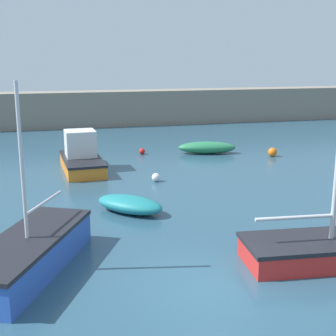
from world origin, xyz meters
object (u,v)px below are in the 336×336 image
(rowboat_white_midwater, at_px, (130,204))
(mooring_buoy_red, at_px, (142,151))
(cabin_cruiser_white, at_px, (81,157))
(sailboat_twin_hulled, at_px, (29,254))
(open_tender_yellow, at_px, (207,148))
(sailboat_tall_mast, at_px, (330,249))
(mooring_buoy_white, at_px, (156,177))
(mooring_buoy_orange, at_px, (272,152))

(rowboat_white_midwater, relative_size, mooring_buoy_red, 7.97)
(cabin_cruiser_white, height_order, mooring_buoy_red, cabin_cruiser_white)
(cabin_cruiser_white, bearing_deg, sailboat_twin_hulled, -14.42)
(open_tender_yellow, height_order, sailboat_twin_hulled, sailboat_twin_hulled)
(sailboat_tall_mast, height_order, rowboat_white_midwater, sailboat_tall_mast)
(open_tender_yellow, height_order, mooring_buoy_white, open_tender_yellow)
(sailboat_tall_mast, bearing_deg, mooring_buoy_orange, 74.97)
(sailboat_twin_hulled, bearing_deg, mooring_buoy_orange, 157.71)
(sailboat_tall_mast, bearing_deg, cabin_cruiser_white, 120.37)
(rowboat_white_midwater, bearing_deg, open_tender_yellow, -78.89)
(open_tender_yellow, xyz_separation_m, mooring_buoy_white, (-4.57, -5.67, -0.17))
(sailboat_tall_mast, relative_size, mooring_buoy_orange, 10.24)
(cabin_cruiser_white, bearing_deg, mooring_buoy_white, 42.37)
(rowboat_white_midwater, bearing_deg, cabin_cruiser_white, -35.62)
(sailboat_tall_mast, distance_m, mooring_buoy_red, 16.60)
(mooring_buoy_white, height_order, mooring_buoy_red, mooring_buoy_white)
(rowboat_white_midwater, distance_m, mooring_buoy_red, 10.94)
(sailboat_tall_mast, height_order, mooring_buoy_orange, sailboat_tall_mast)
(sailboat_twin_hulled, distance_m, mooring_buoy_red, 16.16)
(cabin_cruiser_white, bearing_deg, rowboat_white_midwater, 6.57)
(cabin_cruiser_white, height_order, mooring_buoy_white, cabin_cruiser_white)
(mooring_buoy_red, bearing_deg, mooring_buoy_orange, -19.43)
(open_tender_yellow, distance_m, rowboat_white_midwater, 11.83)
(open_tender_yellow, relative_size, sailboat_twin_hulled, 0.68)
(open_tender_yellow, relative_size, mooring_buoy_orange, 7.01)
(sailboat_tall_mast, relative_size, mooring_buoy_white, 13.24)
(open_tender_yellow, xyz_separation_m, sailboat_twin_hulled, (-10.20, -14.10, 0.14))
(open_tender_yellow, distance_m, mooring_buoy_orange, 3.95)
(sailboat_tall_mast, bearing_deg, rowboat_white_midwater, 135.35)
(sailboat_tall_mast, height_order, mooring_buoy_white, sailboat_tall_mast)
(sailboat_twin_hulled, bearing_deg, mooring_buoy_white, 172.14)
(mooring_buoy_orange, distance_m, mooring_buoy_red, 7.87)
(mooring_buoy_orange, distance_m, mooring_buoy_white, 8.94)
(mooring_buoy_red, bearing_deg, mooring_buoy_white, -95.78)
(rowboat_white_midwater, xyz_separation_m, mooring_buoy_white, (2.02, 4.15, -0.11))
(mooring_buoy_orange, bearing_deg, sailboat_twin_hulled, -138.17)
(open_tender_yellow, relative_size, rowboat_white_midwater, 1.27)
(mooring_buoy_orange, bearing_deg, mooring_buoy_red, 160.57)
(sailboat_twin_hulled, relative_size, mooring_buoy_red, 14.82)
(mooring_buoy_white, distance_m, mooring_buoy_red, 6.49)
(cabin_cruiser_white, relative_size, mooring_buoy_white, 11.39)
(cabin_cruiser_white, distance_m, mooring_buoy_red, 5.09)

